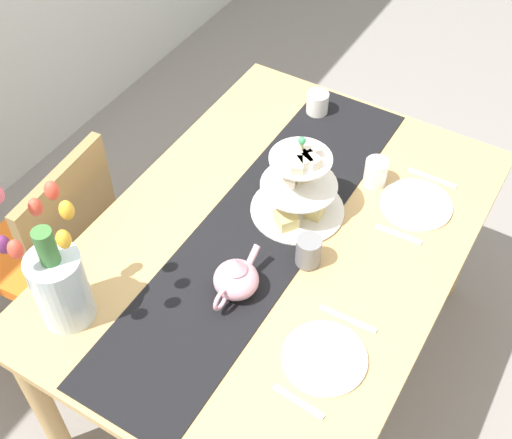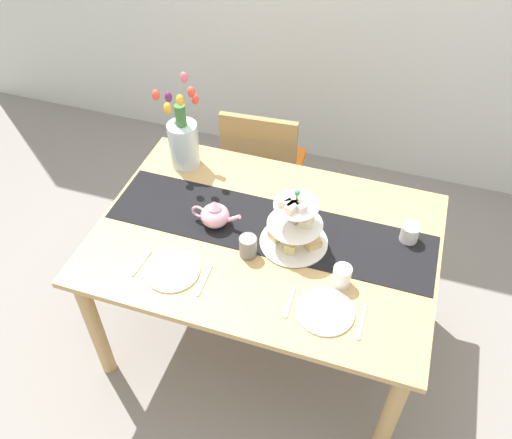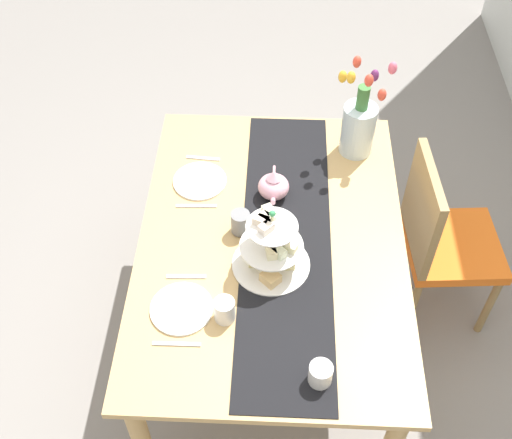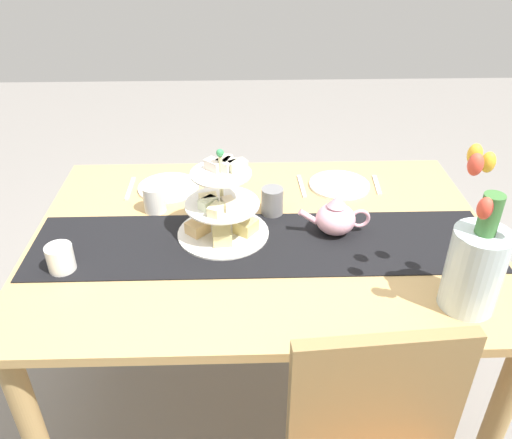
% 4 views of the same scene
% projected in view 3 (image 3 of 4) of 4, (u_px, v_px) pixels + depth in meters
% --- Properties ---
extents(ground_plane, '(8.00, 8.00, 0.00)m').
position_uv_depth(ground_plane, '(269.00, 338.00, 3.09)').
color(ground_plane, gray).
extents(dining_table, '(1.51, 1.06, 0.75)m').
position_uv_depth(dining_table, '(271.00, 255.00, 2.60)').
color(dining_table, tan).
rests_on(dining_table, ground_plane).
extents(chair_left, '(0.45, 0.45, 0.91)m').
position_uv_depth(chair_left, '(440.00, 237.00, 2.86)').
color(chair_left, olive).
rests_on(chair_left, ground_plane).
extents(table_runner, '(1.48, 0.35, 0.00)m').
position_uv_depth(table_runner, '(286.00, 239.00, 2.52)').
color(table_runner, black).
rests_on(table_runner, dining_table).
extents(tiered_cake_stand, '(0.30, 0.30, 0.30)m').
position_uv_depth(tiered_cake_stand, '(272.00, 249.00, 2.37)').
color(tiered_cake_stand, beige).
rests_on(tiered_cake_stand, table_runner).
extents(teapot, '(0.24, 0.13, 0.14)m').
position_uv_depth(teapot, '(274.00, 186.00, 2.64)').
color(teapot, '#E5A8BC').
rests_on(teapot, table_runner).
extents(tulip_vase, '(0.20, 0.23, 0.46)m').
position_uv_depth(tulip_vase, '(359.00, 124.00, 2.76)').
color(tulip_vase, silver).
rests_on(tulip_vase, dining_table).
extents(cream_jug, '(0.08, 0.08, 0.08)m').
position_uv_depth(cream_jug, '(320.00, 374.00, 2.09)').
color(cream_jug, white).
rests_on(cream_jug, dining_table).
extents(dinner_plate_left, '(0.23, 0.23, 0.01)m').
position_uv_depth(dinner_plate_left, '(200.00, 181.00, 2.73)').
color(dinner_plate_left, white).
rests_on(dinner_plate_left, dining_table).
extents(fork_left, '(0.03, 0.15, 0.01)m').
position_uv_depth(fork_left, '(203.00, 158.00, 2.83)').
color(fork_left, silver).
rests_on(fork_left, dining_table).
extents(knife_left, '(0.02, 0.17, 0.01)m').
position_uv_depth(knife_left, '(196.00, 206.00, 2.64)').
color(knife_left, silver).
rests_on(knife_left, dining_table).
extents(dinner_plate_right, '(0.23, 0.23, 0.01)m').
position_uv_depth(dinner_plate_right, '(182.00, 309.00, 2.30)').
color(dinner_plate_right, white).
rests_on(dinner_plate_right, dining_table).
extents(fork_right, '(0.02, 0.15, 0.01)m').
position_uv_depth(fork_right, '(186.00, 277.00, 2.40)').
color(fork_right, silver).
rests_on(fork_right, dining_table).
extents(knife_right, '(0.02, 0.17, 0.01)m').
position_uv_depth(knife_right, '(177.00, 344.00, 2.21)').
color(knife_right, silver).
rests_on(knife_right, dining_table).
extents(mug_grey, '(0.08, 0.08, 0.09)m').
position_uv_depth(mug_grey, '(240.00, 222.00, 2.52)').
color(mug_grey, slate).
rests_on(mug_grey, table_runner).
extents(mug_white_text, '(0.08, 0.08, 0.09)m').
position_uv_depth(mug_white_text, '(225.00, 310.00, 2.25)').
color(mug_white_text, white).
rests_on(mug_white_text, dining_table).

